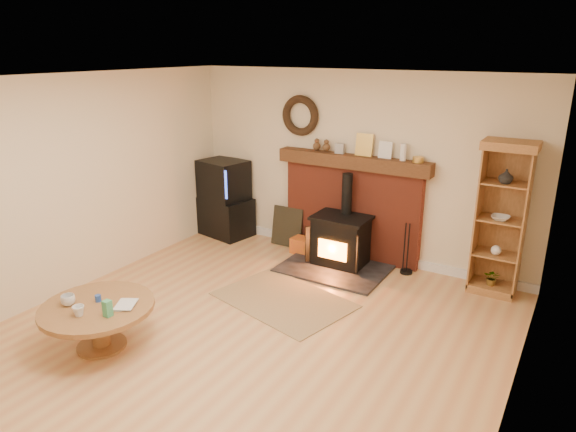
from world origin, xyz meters
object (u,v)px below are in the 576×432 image
Objects in this scene: curio_cabinet at (501,219)px; wood_stove at (340,242)px; coffee_table at (97,313)px; tv_unit at (224,200)px.

wood_stove is at bearing -171.81° from curio_cabinet.
wood_stove is at bearing 69.13° from coffee_table.
tv_unit is 0.64× the size of curio_cabinet.
curio_cabinet reaches higher than tv_unit.
wood_stove is 1.27× the size of coffee_table.
wood_stove is 2.14m from tv_unit.
curio_cabinet is 4.62m from coffee_table.
curio_cabinet is at bearing 8.19° from wood_stove.
tv_unit is (-2.12, 0.20, 0.23)m from wood_stove.
coffee_table is (-1.17, -3.07, 0.04)m from wood_stove.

